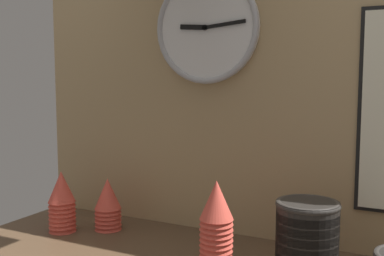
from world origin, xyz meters
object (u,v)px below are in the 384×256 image
Objects in this scene: bowl_stack_right at (307,238)px; wall_clock at (206,28)px; cup_stack_center_right at (216,226)px; cup_stack_left at (108,204)px; cup_stack_far_left at (62,201)px.

bowl_stack_right is 0.73m from wall_clock.
wall_clock reaches higher than cup_stack_center_right.
bowl_stack_right reaches higher than cup_stack_left.
wall_clock is (-0.17, 0.29, 0.55)m from cup_stack_center_right.
wall_clock reaches higher than bowl_stack_right.
cup_stack_far_left is 0.82m from bowl_stack_right.
bowl_stack_right is (0.70, -0.08, 0.02)m from cup_stack_left.
bowl_stack_right is at bearing 18.71° from cup_stack_center_right.
cup_stack_far_left is 0.57× the size of wall_clock.
cup_stack_left is at bearing 173.71° from bowl_stack_right.
cup_stack_center_right reaches higher than cup_stack_left.
bowl_stack_right is (0.82, 0.01, 0.00)m from cup_stack_far_left.
cup_stack_left is 0.70m from bowl_stack_right.
cup_stack_left is 0.49× the size of wall_clock.
cup_stack_left is 0.87× the size of bowl_stack_right.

